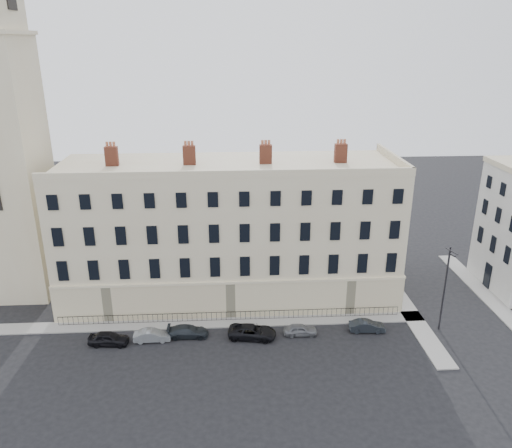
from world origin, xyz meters
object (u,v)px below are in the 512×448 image
at_px(car_c, 188,331).
at_px(car_e, 300,330).
at_px(car_b, 152,335).
at_px(car_f, 367,326).
at_px(car_d, 252,332).
at_px(car_a, 109,339).
at_px(streetlamp, 445,285).

distance_m(car_c, car_e, 11.03).
relative_size(car_b, car_c, 0.88).
distance_m(car_c, car_f, 17.73).
bearing_deg(car_c, car_e, -90.20).
relative_size(car_d, car_f, 1.32).
height_order(car_a, car_c, car_a).
xyz_separation_m(car_b, streetlamp, (28.44, 0.25, 4.39)).
bearing_deg(car_d, car_b, 99.02).
bearing_deg(car_b, car_a, 93.48).
bearing_deg(car_b, car_d, -92.05).
bearing_deg(car_e, streetlamp, -88.21).
bearing_deg(car_c, car_d, -93.57).
bearing_deg(streetlamp, car_a, 165.86).
relative_size(car_f, streetlamp, 0.39).
xyz_separation_m(car_c, streetlamp, (25.05, -0.27, 4.39)).
distance_m(car_d, car_f, 11.48).
relative_size(car_b, car_f, 1.00).
height_order(car_c, car_f, car_f).
bearing_deg(car_a, car_f, -84.00).
bearing_deg(car_d, car_e, -78.08).
bearing_deg(car_e, car_d, 94.23).
height_order(car_b, car_c, car_b).
bearing_deg(car_a, car_c, -78.84).
relative_size(car_c, car_d, 0.86).
xyz_separation_m(car_c, car_e, (11.02, -0.34, -0.02)).
relative_size(car_c, streetlamp, 0.45).
relative_size(car_b, car_d, 0.76).
bearing_deg(car_b, streetlamp, -91.35).
height_order(car_d, car_f, car_d).
height_order(car_b, car_f, car_f).
bearing_deg(car_c, car_a, 98.50).
bearing_deg(car_e, car_c, 89.79).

